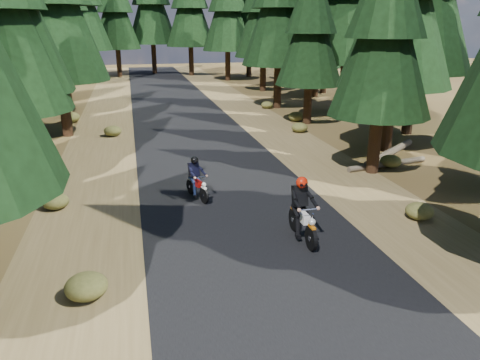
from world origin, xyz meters
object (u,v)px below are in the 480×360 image
(log_near, at_px, (390,152))
(log_far, at_px, (387,164))
(rider_lead, at_px, (303,220))
(rider_follow, at_px, (197,185))

(log_near, xyz_separation_m, log_far, (-0.98, -1.50, -0.04))
(rider_lead, xyz_separation_m, rider_follow, (-2.31, 3.78, -0.10))
(log_near, relative_size, rider_lead, 2.46)
(log_far, height_order, rider_follow, rider_follow)
(rider_lead, bearing_deg, rider_follow, -59.43)
(log_far, relative_size, rider_lead, 1.96)
(rider_lead, bearing_deg, log_near, -134.27)
(log_near, xyz_separation_m, rider_follow, (-9.10, -3.40, 0.32))
(log_near, distance_m, log_far, 1.79)
(log_far, relative_size, rider_follow, 2.30)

